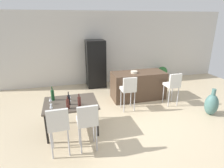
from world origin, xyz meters
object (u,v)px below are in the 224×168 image
object	(u,v)px
wine_glass_right	(51,106)
fruit_bowl	(134,72)
wine_bottle_far	(69,100)
wine_glass_near	(50,99)
wine_bottle_end	(68,104)
kitchen_island	(138,85)
wine_glass_corner	(69,96)
bar_chair_left	(129,88)
dining_table	(71,105)
bar_chair_middle	(173,84)
dining_chair_far	(87,120)
wine_bottle_middle	(53,95)
refrigerator	(96,64)
potted_plant	(162,72)
wine_bottle_left	(79,102)
dining_chair_near	(58,124)
floor_vase	(211,104)

from	to	relation	value
wine_glass_right	fruit_bowl	xyz separation A→B (m)	(2.53, 1.74, 0.09)
wine_bottle_far	wine_glass_near	world-z (taller)	wine_bottle_far
wine_bottle_end	wine_bottle_far	bearing A→B (deg)	81.23
kitchen_island	wine_glass_corner	world-z (taller)	kitchen_island
bar_chair_left	wine_glass_right	xyz separation A→B (m)	(-2.09, -1.01, 0.17)
dining_table	fruit_bowl	xyz separation A→B (m)	(2.12, 1.37, 0.28)
bar_chair_middle	wine_glass_near	world-z (taller)	bar_chair_middle
dining_chair_far	wine_bottle_middle	size ratio (longest dim) A/B	3.06
bar_chair_middle	wine_bottle_end	world-z (taller)	bar_chair_middle
wine_bottle_far	refrigerator	distance (m)	3.34
fruit_bowl	bar_chair_left	bearing A→B (deg)	-121.13
wine_bottle_far	wine_bottle_middle	world-z (taller)	wine_bottle_middle
refrigerator	potted_plant	xyz separation A→B (m)	(2.98, -0.01, -0.56)
wine_bottle_far	fruit_bowl	bearing A→B (deg)	34.73
bar_chair_middle	dining_table	bearing A→B (deg)	-168.40
wine_glass_corner	dining_table	bearing A→B (deg)	-78.43
bar_chair_middle	wine_bottle_middle	size ratio (longest dim) A/B	3.06
wine_bottle_left	wine_glass_right	distance (m)	0.60
wine_bottle_end	refrigerator	distance (m)	3.54
wine_bottle_end	wine_bottle_left	world-z (taller)	wine_bottle_left
kitchen_island	wine_bottle_end	size ratio (longest dim) A/B	6.36
bar_chair_left	wine_bottle_end	distance (m)	2.00
wine_glass_corner	bar_chair_middle	bearing A→B (deg)	10.13
kitchen_island	bar_chair_middle	xyz separation A→B (m)	(0.82, -0.77, 0.24)
bar_chair_left	wine_bottle_middle	distance (m)	2.13
dining_chair_far	wine_glass_right	bearing A→B (deg)	145.94
dining_table	dining_chair_near	distance (m)	0.88
wine_glass_near	fruit_bowl	xyz separation A→B (m)	(2.57, 1.37, 0.09)
dining_table	wine_bottle_middle	bearing A→B (deg)	149.58
wine_glass_right	floor_vase	world-z (taller)	wine_glass_right
wine_glass_right	fruit_bowl	bearing A→B (deg)	34.54
refrigerator	wine_bottle_left	bearing A→B (deg)	-106.11
dining_chair_near	wine_bottle_end	size ratio (longest dim) A/B	3.76
bar_chair_middle	wine_bottle_end	size ratio (longest dim) A/B	3.76
fruit_bowl	potted_plant	bearing A→B (deg)	39.22
kitchen_island	potted_plant	world-z (taller)	kitchen_island
bar_chair_middle	wine_glass_corner	world-z (taller)	bar_chair_middle
bar_chair_middle	wine_bottle_left	world-z (taller)	bar_chair_middle
refrigerator	fruit_bowl	bearing A→B (deg)	-58.89
dining_chair_far	wine_bottle_far	world-z (taller)	wine_bottle_far
wine_bottle_left	wine_glass_near	bearing A→B (deg)	155.51
dining_chair_near	wine_glass_right	size ratio (longest dim) A/B	6.03
wine_bottle_middle	refrigerator	xyz separation A→B (m)	(1.54, 2.77, 0.05)
bar_chair_left	dining_chair_far	size ratio (longest dim) A/B	1.00
wine_bottle_far	kitchen_island	bearing A→B (deg)	33.28
wine_bottle_far	refrigerator	bearing A→B (deg)	69.47
dining_chair_far	refrigerator	distance (m)	3.95
floor_vase	potted_plant	bearing A→B (deg)	85.59
dining_chair_near	wine_bottle_middle	size ratio (longest dim) A/B	3.06
wine_bottle_end	wine_glass_right	world-z (taller)	wine_bottle_end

